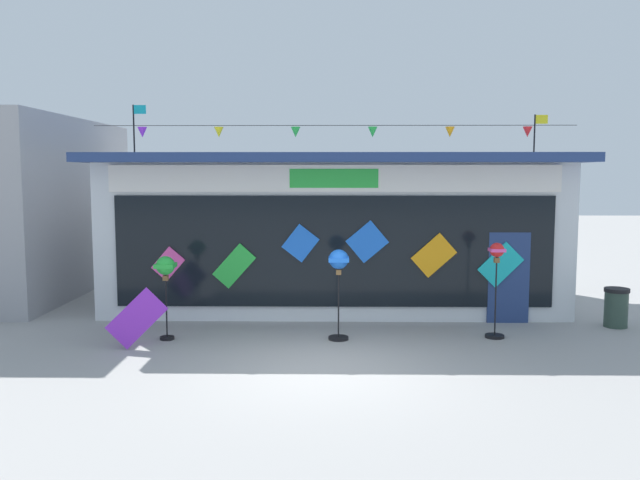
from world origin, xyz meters
The scene contains 7 objects.
ground_plane centered at (0.00, 0.00, 0.00)m, with size 80.00×80.00×0.00m, color #9E9B99.
kite_shop_building centered at (0.20, 5.82, 1.88)m, with size 11.04×5.68×5.01m.
wind_spinner_far_left centered at (-3.11, 1.81, 1.36)m, with size 0.38×0.38×1.67m.
wind_spinner_left centered at (0.29, 1.85, 1.41)m, with size 0.40×0.40×1.80m.
wind_spinner_center_left centered at (3.42, 2.05, 1.35)m, with size 0.38×0.38×1.91m.
trash_bin centered at (6.24, 3.00, 0.43)m, with size 0.52×0.52×0.84m.
display_kite_on_ground centered at (-3.52, 1.20, 0.57)m, with size 0.58×0.03×1.06m, color purple.
Camera 1 is at (0.11, -10.71, 3.28)m, focal length 36.39 mm.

